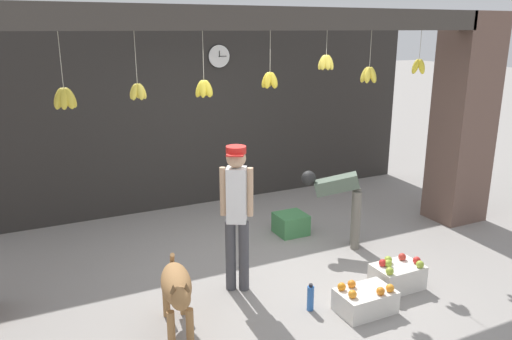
% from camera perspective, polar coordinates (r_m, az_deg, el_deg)
% --- Properties ---
extents(ground_plane, '(60.00, 60.00, 0.00)m').
position_cam_1_polar(ground_plane, '(5.92, 1.63, -11.31)').
color(ground_plane, gray).
extents(shop_back_wall, '(7.72, 0.12, 2.92)m').
position_cam_1_polar(shop_back_wall, '(7.75, -7.17, 6.52)').
color(shop_back_wall, '#2D2B28').
rests_on(shop_back_wall, ground_plane).
extents(shop_pillar_right, '(0.70, 0.60, 2.92)m').
position_cam_1_polar(shop_pillar_right, '(7.63, 22.63, 5.27)').
color(shop_pillar_right, brown).
rests_on(shop_pillar_right, ground_plane).
extents(storefront_awning, '(5.82, 0.31, 0.94)m').
position_cam_1_polar(storefront_awning, '(5.37, 1.14, 16.32)').
color(storefront_awning, '#3D3833').
extents(dog, '(0.40, 0.98, 0.67)m').
position_cam_1_polar(dog, '(4.67, -9.05, -13.18)').
color(dog, '#9E7042').
rests_on(dog, ground_plane).
extents(shopkeeper, '(0.31, 0.30, 1.58)m').
position_cam_1_polar(shopkeeper, '(5.15, -2.22, -4.44)').
color(shopkeeper, '#424247').
rests_on(shopkeeper, ground_plane).
extents(worker_stooping, '(0.70, 0.53, 0.99)m').
position_cam_1_polar(worker_stooping, '(6.37, 9.65, -3.13)').
color(worker_stooping, '#6B665B').
rests_on(worker_stooping, ground_plane).
extents(fruit_crate_oranges, '(0.56, 0.37, 0.30)m').
position_cam_1_polar(fruit_crate_oranges, '(5.20, 12.35, -14.32)').
color(fruit_crate_oranges, silver).
rests_on(fruit_crate_oranges, ground_plane).
extents(fruit_crate_apples, '(0.53, 0.35, 0.34)m').
position_cam_1_polar(fruit_crate_apples, '(5.69, 15.84, -11.52)').
color(fruit_crate_apples, silver).
rests_on(fruit_crate_apples, ground_plane).
extents(produce_box_green, '(0.40, 0.38, 0.28)m').
position_cam_1_polar(produce_box_green, '(6.85, 4.00, -6.14)').
color(produce_box_green, '#42844C').
rests_on(produce_box_green, ground_plane).
extents(water_bottle, '(0.07, 0.07, 0.28)m').
position_cam_1_polar(water_bottle, '(5.13, 6.24, -14.33)').
color(water_bottle, '#2D60AD').
rests_on(water_bottle, ground_plane).
extents(wall_clock, '(0.35, 0.03, 0.35)m').
position_cam_1_polar(wall_clock, '(7.73, -4.25, 12.83)').
color(wall_clock, black).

